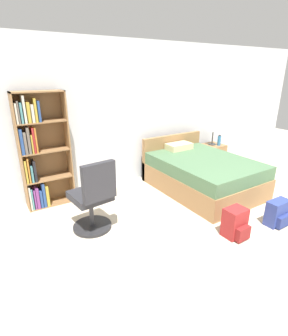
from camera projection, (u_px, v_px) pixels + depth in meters
The scene contains 9 objects.
wall_back at pixel (141, 114), 5.02m from camera, with size 9.00×0.06×2.60m.
bookshelf at pixel (39, 153), 4.00m from camera, with size 0.74×0.28×1.80m.
bed at pixel (201, 173), 4.80m from camera, with size 1.41×1.92×0.85m.
office_chair at pixel (93, 199), 3.45m from camera, with size 0.53×0.61×1.04m.
nightstand at pixel (212, 155), 5.98m from camera, with size 0.45×0.46×0.51m.
table_lamp at pixel (213, 128), 5.77m from camera, with size 0.25×0.25×0.47m.
water_bottle at pixel (219, 140), 5.80m from camera, with size 0.08×0.08×0.23m.
backpack_blue at pixel (278, 213), 3.70m from camera, with size 0.35×0.23×0.37m.
backpack_red at pixel (235, 224), 3.43m from camera, with size 0.28×0.29×0.40m.
Camera 1 is at (-2.66, -1.09, 2.06)m, focal length 28.00 mm.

